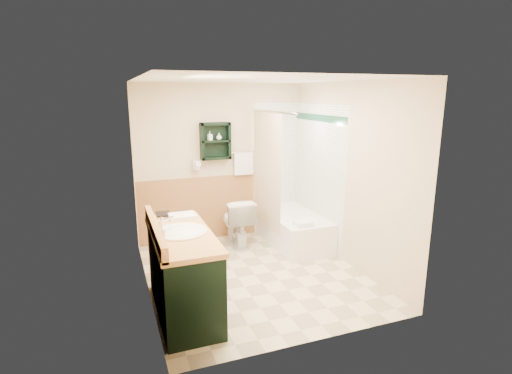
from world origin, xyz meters
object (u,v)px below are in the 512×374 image
(soap_bottle_a, at_px, (210,138))
(soap_bottle_b, at_px, (219,137))
(vanity, at_px, (183,273))
(toilet, at_px, (237,222))
(wall_shelf, at_px, (215,141))
(vanity_book, at_px, (156,207))
(bathtub, at_px, (291,228))
(hair_dryer, at_px, (196,165))

(soap_bottle_a, relative_size, soap_bottle_b, 1.29)
(vanity, xyz_separation_m, toilet, (1.10, 1.62, -0.08))
(wall_shelf, bearing_deg, soap_bottle_a, -176.63)
(toilet, height_order, soap_bottle_b, soap_bottle_b)
(wall_shelf, bearing_deg, vanity_book, -129.50)
(wall_shelf, bearing_deg, vanity, -114.55)
(vanity, distance_m, soap_bottle_b, 2.47)
(vanity, xyz_separation_m, soap_bottle_a, (0.81, 1.95, 1.16))
(bathtub, height_order, vanity_book, vanity_book)
(toilet, relative_size, soap_bottle_b, 7.26)
(wall_shelf, relative_size, soap_bottle_a, 4.19)
(bathtub, height_order, soap_bottle_b, soap_bottle_b)
(soap_bottle_b, bearing_deg, vanity_book, -131.02)
(wall_shelf, height_order, bathtub, wall_shelf)
(vanity, bearing_deg, soap_bottle_b, 64.09)
(toilet, bearing_deg, soap_bottle_b, -63.31)
(wall_shelf, xyz_separation_m, bathtub, (1.03, -0.54, -1.32))
(vanity_book, bearing_deg, wall_shelf, 52.10)
(toilet, bearing_deg, soap_bottle_a, -46.75)
(bathtub, relative_size, soap_bottle_a, 11.44)
(soap_bottle_b, bearing_deg, bathtub, -28.64)
(hair_dryer, height_order, soap_bottle_a, soap_bottle_a)
(wall_shelf, distance_m, toilet, 1.25)
(vanity, height_order, toilet, vanity)
(bathtub, bearing_deg, soap_bottle_a, 154.47)
(soap_bottle_b, bearing_deg, toilet, -65.48)
(soap_bottle_a, bearing_deg, bathtub, -25.53)
(hair_dryer, relative_size, bathtub, 0.16)
(vanity, xyz_separation_m, soap_bottle_b, (0.95, 1.95, 1.17))
(hair_dryer, bearing_deg, vanity_book, -120.10)
(bathtub, relative_size, toilet, 2.03)
(toilet, distance_m, soap_bottle_a, 1.31)
(hair_dryer, bearing_deg, bathtub, -22.91)
(soap_bottle_a, bearing_deg, soap_bottle_b, 0.00)
(vanity_book, height_order, soap_bottle_b, soap_bottle_b)
(vanity_book, bearing_deg, toilet, 38.33)
(soap_bottle_a, bearing_deg, toilet, -48.92)
(bathtub, xyz_separation_m, vanity_book, (-2.08, -0.75, 0.75))
(soap_bottle_a, bearing_deg, vanity, -112.52)
(vanity, bearing_deg, hair_dryer, 73.31)
(vanity, relative_size, soap_bottle_b, 13.60)
(bathtub, height_order, toilet, toilet)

